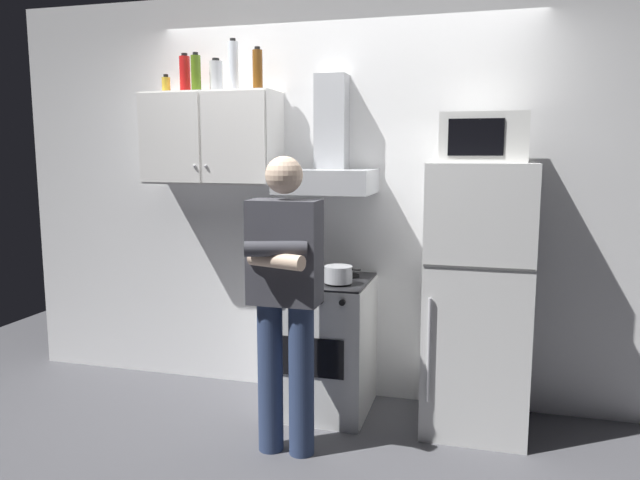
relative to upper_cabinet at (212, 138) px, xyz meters
The scene contains 15 objects.
ground_plane 1.98m from the upper_cabinet, 23.77° to the right, with size 7.00×7.00×0.00m, color #4C4C51.
back_wall_tiled 0.97m from the upper_cabinet, 14.86° to the left, with size 4.80×0.10×2.70m, color white.
upper_cabinet is the anchor object (origin of this frame).
stove_oven 1.55m from the upper_cabinet, ahead, with size 0.60×0.62×0.87m.
range_hood 0.81m from the upper_cabinet, ahead, with size 0.60×0.44×0.75m.
refrigerator 2.00m from the upper_cabinet, ahead, with size 0.60×0.62×1.60m.
microwave 1.75m from the upper_cabinet, ahead, with size 0.48×0.37×0.28m.
person_standing 1.35m from the upper_cabinet, 44.26° to the right, with size 0.38×0.33×1.64m.
cooking_pot 1.27m from the upper_cabinet, 14.73° to the right, with size 0.27×0.17×0.10m.
bottle_beer_brown 0.54m from the upper_cabinet, ahead, with size 0.06×0.06×0.28m.
bottle_vodka_clear 0.49m from the upper_cabinet, ahead, with size 0.07×0.07×0.33m.
bottle_olive_oil 0.43m from the upper_cabinet, 167.78° to the right, with size 0.06×0.06×0.25m.
bottle_canister_steel 0.41m from the upper_cabinet, 55.82° to the left, with size 0.09×0.09×0.22m.
bottle_spice_jar 0.48m from the upper_cabinet, behind, with size 0.06×0.06×0.12m.
bottle_soda_red 0.47m from the upper_cabinet, behind, with size 0.07×0.07×0.26m.
Camera 1 is at (0.92, -3.38, 1.66)m, focal length 34.03 mm.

